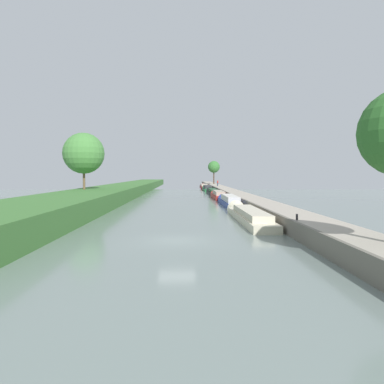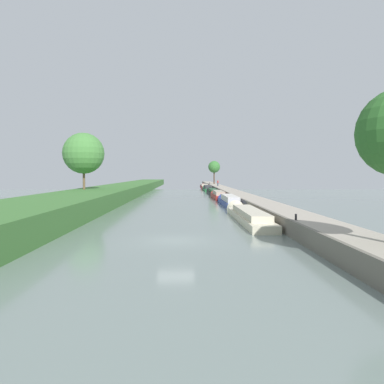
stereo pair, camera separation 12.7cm
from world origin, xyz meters
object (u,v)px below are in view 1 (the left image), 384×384
(narrowboat_green, at_px, (207,188))
(person_walking, at_px, (218,183))
(narrowboat_black, at_px, (212,192))
(mooring_bollard_near, at_px, (297,217))
(narrowboat_cream, at_px, (248,215))
(narrowboat_red, at_px, (218,195))
(narrowboat_maroon, at_px, (204,187))
(mooring_bollard_far, at_px, (209,183))
(narrowboat_blue, at_px, (229,201))

(narrowboat_green, bearing_deg, person_walking, 4.86)
(narrowboat_black, bearing_deg, mooring_bollard_near, -88.10)
(person_walking, bearing_deg, narrowboat_black, -99.26)
(narrowboat_cream, xyz_separation_m, narrowboat_red, (0.00, 30.98, 0.10))
(narrowboat_cream, distance_m, narrowboat_red, 30.98)
(narrowboat_cream, bearing_deg, narrowboat_green, 90.00)
(narrowboat_red, distance_m, narrowboat_maroon, 45.12)
(narrowboat_black, height_order, person_walking, person_walking)
(narrowboat_green, height_order, mooring_bollard_far, mooring_bollard_far)
(narrowboat_green, bearing_deg, narrowboat_blue, -89.70)
(narrowboat_blue, bearing_deg, narrowboat_cream, -90.79)
(narrowboat_blue, relative_size, narrowboat_maroon, 1.15)
(narrowboat_black, bearing_deg, mooring_bollard_far, 87.12)
(narrowboat_blue, height_order, narrowboat_maroon, narrowboat_blue)
(narrowboat_maroon, relative_size, mooring_bollard_far, 27.62)
(mooring_bollard_far, bearing_deg, narrowboat_blue, -91.50)
(narrowboat_maroon, distance_m, person_walking, 14.50)
(narrowboat_cream, height_order, narrowboat_black, narrowboat_cream)
(narrowboat_red, xyz_separation_m, narrowboat_green, (-0.00, 30.76, -0.02))
(narrowboat_cream, relative_size, mooring_bollard_far, 36.93)
(narrowboat_cream, distance_m, mooring_bollard_far, 81.41)
(narrowboat_red, bearing_deg, person_walking, 84.81)
(narrowboat_cream, xyz_separation_m, narrowboat_blue, (0.23, 16.70, 0.11))
(narrowboat_red, bearing_deg, narrowboat_green, 90.00)
(narrowboat_maroon, distance_m, mooring_bollard_far, 5.72)
(narrowboat_black, relative_size, narrowboat_maroon, 1.24)
(narrowboat_cream, distance_m, narrowboat_green, 61.73)
(narrowboat_green, bearing_deg, narrowboat_cream, -90.00)
(narrowboat_maroon, bearing_deg, mooring_bollard_near, -88.64)
(narrowboat_blue, relative_size, mooring_bollard_near, 31.83)
(narrowboat_cream, height_order, narrowboat_green, narrowboat_green)
(narrowboat_cream, xyz_separation_m, narrowboat_green, (-0.00, 61.73, 0.08))
(narrowboat_blue, relative_size, person_walking, 8.63)
(narrowboat_maroon, xyz_separation_m, person_walking, (2.93, -14.12, 1.49))
(narrowboat_black, bearing_deg, narrowboat_red, -90.42)
(person_walking, bearing_deg, narrowboat_cream, -92.60)
(narrowboat_cream, height_order, person_walking, person_walking)
(mooring_bollard_near, height_order, mooring_bollard_far, same)
(narrowboat_red, bearing_deg, narrowboat_maroon, 90.14)
(narrowboat_maroon, relative_size, person_walking, 7.49)
(narrowboat_maroon, bearing_deg, narrowboat_black, -89.60)
(narrowboat_red, xyz_separation_m, mooring_bollard_far, (1.92, 50.41, 0.80))
(narrowboat_maroon, height_order, mooring_bollard_near, mooring_bollard_near)
(narrowboat_red, height_order, mooring_bollard_near, mooring_bollard_near)
(narrowboat_cream, distance_m, narrowboat_maroon, 76.10)
(narrowboat_cream, relative_size, person_walking, 10.01)
(narrowboat_green, xyz_separation_m, person_walking, (2.82, 0.24, 1.48))
(mooring_bollard_far, bearing_deg, narrowboat_green, -95.58)
(narrowboat_green, distance_m, narrowboat_maroon, 14.36)
(narrowboat_black, distance_m, person_walking, 16.92)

